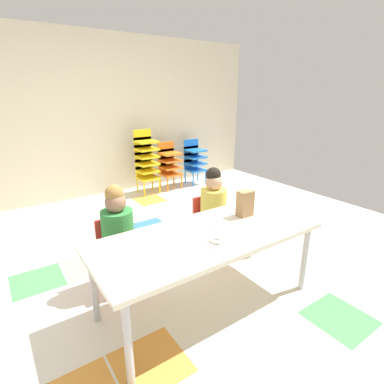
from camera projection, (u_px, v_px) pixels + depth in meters
The scene contains 12 objects.
ground_plane at pixel (149, 273), 2.82m from camera, with size 6.64×5.14×0.02m.
back_wall at pixel (68, 118), 4.44m from camera, with size 6.64×0.10×2.48m, color beige.
craft_table at pixel (208, 240), 2.24m from camera, with size 1.73×0.74×0.62m.
seated_child_near_camera at pixel (117, 228), 2.45m from camera, with size 0.32×0.32×0.92m.
seated_child_middle_seat at pixel (213, 204), 2.99m from camera, with size 0.32×0.31×0.92m.
kid_chair_yellow_stack at pixel (146, 159), 4.89m from camera, with size 0.32×0.30×1.04m.
kid_chair_orange_stack at pixel (169, 163), 5.16m from camera, with size 0.32×0.30×0.80m.
kid_chair_blue_stack at pixel (194, 159), 5.44m from camera, with size 0.32×0.30×0.80m.
paper_bag_brown at pixel (245, 203), 2.51m from camera, with size 0.13×0.09×0.22m, color #9E754C.
paper_plate_near_edge at pixel (217, 242), 2.08m from camera, with size 0.18×0.18×0.01m, color white.
paper_plate_center_table at pixel (218, 224), 2.36m from camera, with size 0.18×0.18×0.01m, color white.
donut_powdered_on_plate at pixel (217, 240), 2.08m from camera, with size 0.10×0.10×0.03m, color white.
Camera 1 is at (-1.05, -2.23, 1.61)m, focal length 28.02 mm.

